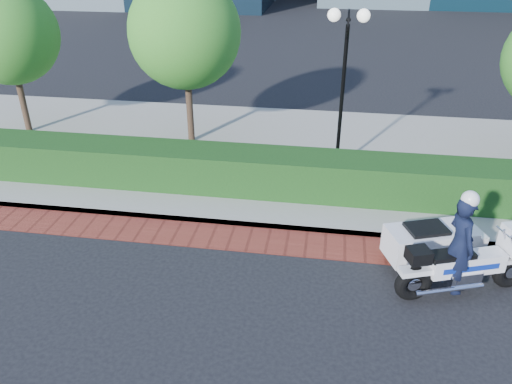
# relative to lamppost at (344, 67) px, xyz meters

# --- Properties ---
(ground) EXTENTS (120.00, 120.00, 0.00)m
(ground) POSITION_rel_lamppost_xyz_m (-1.00, -5.20, -2.96)
(ground) COLOR black
(ground) RESTS_ON ground
(brick_strip) EXTENTS (60.00, 1.00, 0.01)m
(brick_strip) POSITION_rel_lamppost_xyz_m (-1.00, -3.70, -2.95)
(brick_strip) COLOR maroon
(brick_strip) RESTS_ON ground
(sidewalk) EXTENTS (60.00, 8.00, 0.15)m
(sidewalk) POSITION_rel_lamppost_xyz_m (-1.00, 0.80, -2.88)
(sidewalk) COLOR gray
(sidewalk) RESTS_ON ground
(hedge_main) EXTENTS (18.00, 1.20, 1.00)m
(hedge_main) POSITION_rel_lamppost_xyz_m (-1.00, -1.60, -2.31)
(hedge_main) COLOR black
(hedge_main) RESTS_ON sidewalk
(lamppost) EXTENTS (1.02, 0.70, 4.21)m
(lamppost) POSITION_rel_lamppost_xyz_m (0.00, 0.00, 0.00)
(lamppost) COLOR black
(lamppost) RESTS_ON sidewalk
(tree_a) EXTENTS (3.00, 3.00, 4.58)m
(tree_a) POSITION_rel_lamppost_xyz_m (-10.00, 1.30, 0.26)
(tree_a) COLOR #332319
(tree_a) RESTS_ON sidewalk
(tree_b) EXTENTS (3.20, 3.20, 4.89)m
(tree_b) POSITION_rel_lamppost_xyz_m (-4.50, 1.30, 0.48)
(tree_b) COLOR #332319
(tree_b) RESTS_ON sidewalk
(police_motorcycle) EXTENTS (2.75, 2.00, 2.18)m
(police_motorcycle) POSITION_rel_lamppost_xyz_m (2.14, -4.54, -2.21)
(police_motorcycle) COLOR black
(police_motorcycle) RESTS_ON ground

